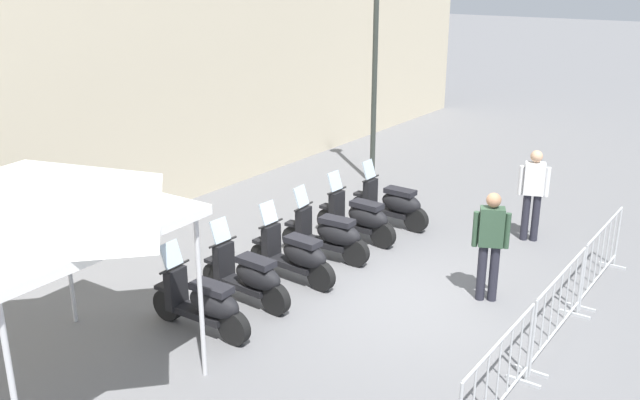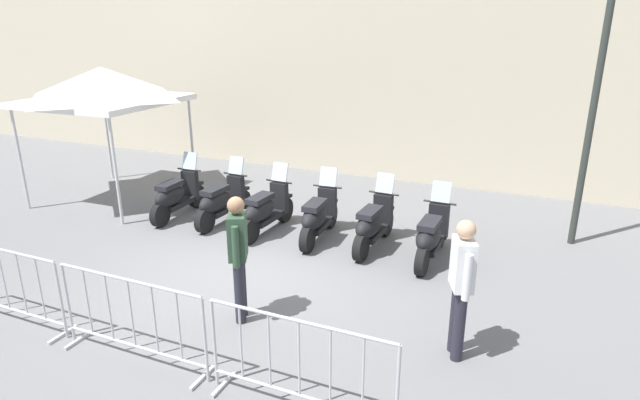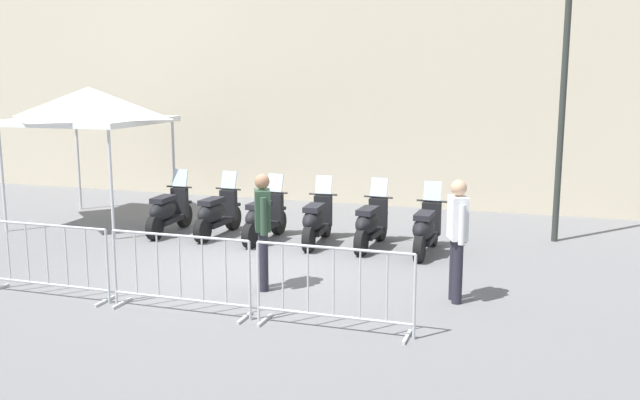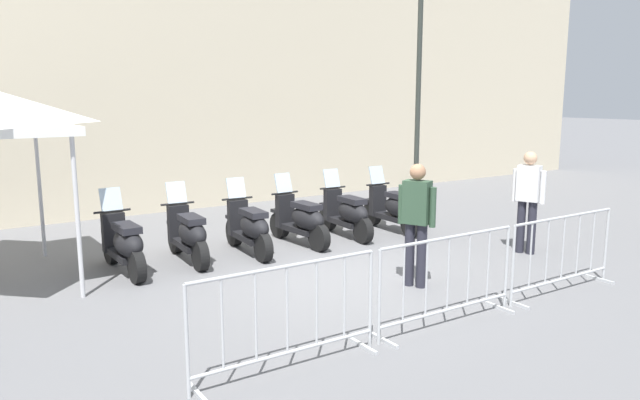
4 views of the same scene
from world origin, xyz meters
The scene contains 14 objects.
ground_plane centered at (0.00, 0.00, 0.00)m, with size 120.00×120.00×0.00m, color slate.
motorcycle_0 centered at (-2.53, 1.84, 0.45)m, with size 0.56×1.72×1.24m.
motorcycle_1 centered at (-1.50, 1.89, 0.45)m, with size 0.56×1.73×1.24m.
motorcycle_2 centered at (-0.46, 1.76, 0.45)m, with size 0.56×1.73×1.24m.
motorcycle_3 centered at (0.59, 1.79, 0.45)m, with size 0.56×1.72×1.24m.
motorcycle_4 centered at (1.62, 1.79, 0.45)m, with size 0.56×1.73×1.24m.
motorcycle_5 centered at (2.65, 1.64, 0.45)m, with size 0.56×1.73×1.24m.
barrier_segment_0 centered at (-2.22, -2.25, 0.52)m, with size 2.06×0.51×1.07m.
barrier_segment_1 centered at (-0.08, -2.33, 0.52)m, with size 2.06×0.51×1.07m.
barrier_segment_2 centered at (2.06, -2.40, 0.52)m, with size 2.06×0.51×1.07m.
street_lamp centered at (4.90, 3.36, 3.42)m, with size 0.36×0.36×5.64m.
officer_near_row_end centered at (3.41, -0.85, 0.98)m, with size 0.33×0.52×1.73m.
officer_mid_plaza centered at (0.62, -1.07, 0.98)m, with size 0.35×0.51×1.73m.
canopy_tent centered at (-4.58, 2.38, 2.52)m, with size 2.79×2.79×2.91m.
Camera 3 is at (4.19, -10.32, 3.11)m, focal length 38.75 mm.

